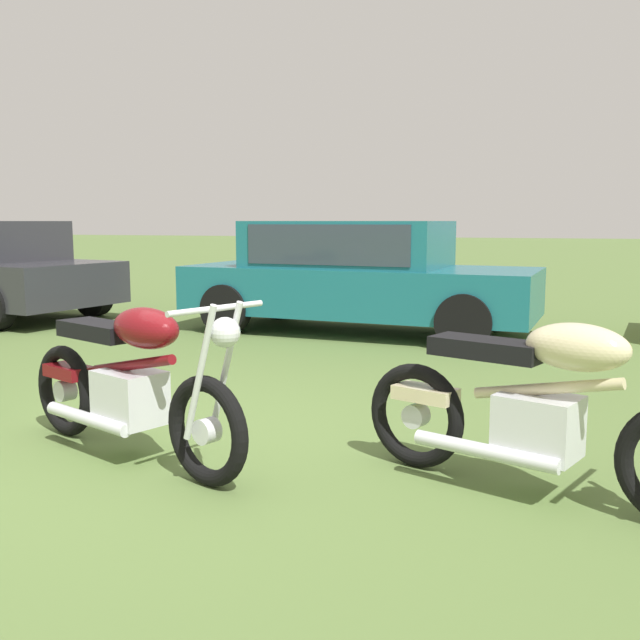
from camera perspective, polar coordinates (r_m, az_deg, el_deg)
ground_plane at (r=4.76m, az=-13.80°, el=-9.81°), size 120.00×120.00×0.00m
motorcycle_maroon at (r=4.44m, az=-14.93°, el=-4.74°), size 1.94×1.01×1.02m
motorcycle_cream at (r=3.87m, az=17.09°, el=-6.69°), size 1.95×0.96×1.02m
car_teal at (r=9.22m, az=2.78°, el=3.95°), size 4.53×2.03×1.43m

